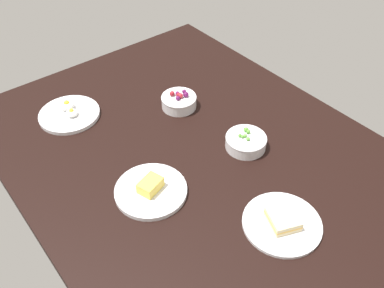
{
  "coord_description": "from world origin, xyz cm",
  "views": [
    {
      "loc": [
        -80.16,
        64.47,
        100.65
      ],
      "look_at": [
        0.0,
        0.0,
        6.0
      ],
      "focal_mm": 38.77,
      "sensor_mm": 36.0,
      "label": 1
    }
  ],
  "objects": [
    {
      "name": "dining_table",
      "position": [
        0.0,
        0.0,
        2.0
      ],
      "size": [
        145.53,
        112.12,
        4.0
      ],
      "primitive_type": "cube",
      "color": "black",
      "rests_on": "ground"
    },
    {
      "name": "plate_cheese",
      "position": [
        -7.48,
        22.1,
        5.2
      ],
      "size": [
        22.2,
        22.2,
        5.07
      ],
      "color": "silver",
      "rests_on": "dining_table"
    },
    {
      "name": "bowl_peas",
      "position": [
        -10.81,
        -14.72,
        6.42
      ],
      "size": [
        14.02,
        14.02,
        5.64
      ],
      "color": "silver",
      "rests_on": "dining_table"
    },
    {
      "name": "plate_sandwich",
      "position": [
        -40.73,
        -0.1,
        5.11
      ],
      "size": [
        22.59,
        22.59,
        4.23
      ],
      "color": "silver",
      "rests_on": "dining_table"
    },
    {
      "name": "bowl_berries",
      "position": [
        21.28,
        -10.8,
        6.66
      ],
      "size": [
        13.39,
        13.39,
        6.44
      ],
      "color": "silver",
      "rests_on": "dining_table"
    },
    {
      "name": "plate_eggs",
      "position": [
        42.36,
        24.36,
        5.14
      ],
      "size": [
        22.32,
        22.32,
        5.15
      ],
      "color": "silver",
      "rests_on": "dining_table"
    }
  ]
}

